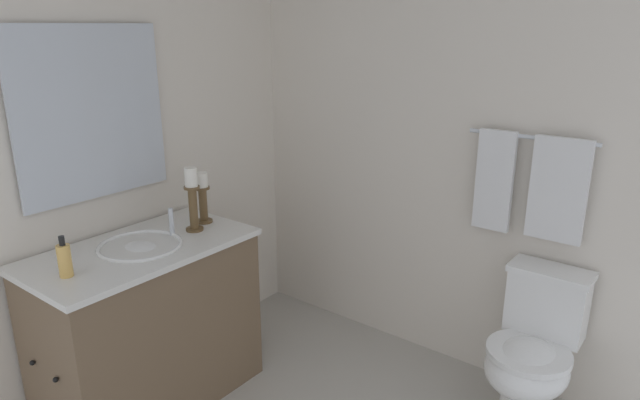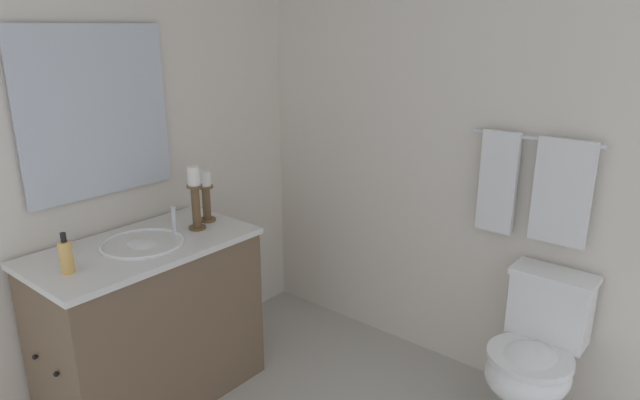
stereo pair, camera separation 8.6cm
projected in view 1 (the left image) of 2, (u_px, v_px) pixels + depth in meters
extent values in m
cube|color=silver|center=(440.00, 148.00, 3.01)|extent=(2.43, 0.04, 2.45)
cube|color=silver|center=(121.00, 156.00, 2.84)|extent=(0.04, 2.32, 2.45)
cube|color=brown|center=(149.00, 328.00, 2.78)|extent=(0.55, 1.03, 0.83)
cube|color=silver|center=(141.00, 249.00, 2.65)|extent=(0.58, 1.06, 0.03)
sphere|color=black|center=(32.00, 363.00, 2.43)|extent=(0.02, 0.02, 0.02)
sphere|color=black|center=(56.00, 380.00, 2.31)|extent=(0.02, 0.02, 0.02)
ellipsoid|color=white|center=(141.00, 256.00, 2.66)|extent=(0.38, 0.30, 0.11)
torus|color=white|center=(140.00, 246.00, 2.65)|extent=(0.40, 0.40, 0.02)
cylinder|color=silver|center=(171.00, 222.00, 2.77)|extent=(0.02, 0.02, 0.14)
cube|color=silver|center=(92.00, 113.00, 2.63)|extent=(0.02, 0.76, 0.82)
cylinder|color=brown|center=(204.00, 221.00, 2.97)|extent=(0.09, 0.09, 0.01)
cylinder|color=brown|center=(203.00, 206.00, 2.95)|extent=(0.04, 0.04, 0.18)
cylinder|color=brown|center=(202.00, 188.00, 2.92)|extent=(0.08, 0.08, 0.01)
cylinder|color=white|center=(202.00, 180.00, 2.90)|extent=(0.06, 0.06, 0.08)
cylinder|color=brown|center=(195.00, 229.00, 2.85)|extent=(0.09, 0.09, 0.01)
cylinder|color=brown|center=(193.00, 210.00, 2.82)|extent=(0.04, 0.04, 0.22)
cylinder|color=brown|center=(192.00, 187.00, 2.79)|extent=(0.08, 0.08, 0.01)
cylinder|color=white|center=(191.00, 177.00, 2.77)|extent=(0.06, 0.06, 0.10)
cylinder|color=#E5B259|center=(65.00, 261.00, 2.31)|extent=(0.06, 0.06, 0.14)
cylinder|color=black|center=(62.00, 241.00, 2.28)|extent=(0.02, 0.02, 0.04)
ellipsoid|color=white|center=(527.00, 368.00, 2.62)|extent=(0.38, 0.46, 0.24)
cylinder|color=white|center=(529.00, 353.00, 2.60)|extent=(0.39, 0.39, 0.03)
cube|color=white|center=(547.00, 304.00, 2.72)|extent=(0.36, 0.17, 0.32)
cube|color=white|center=(551.00, 272.00, 2.66)|extent=(0.38, 0.19, 0.03)
cylinder|color=silver|center=(532.00, 137.00, 2.64)|extent=(0.61, 0.02, 0.02)
cube|color=white|center=(494.00, 181.00, 2.78)|extent=(0.19, 0.03, 0.51)
cube|color=white|center=(558.00, 190.00, 2.60)|extent=(0.26, 0.03, 0.50)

